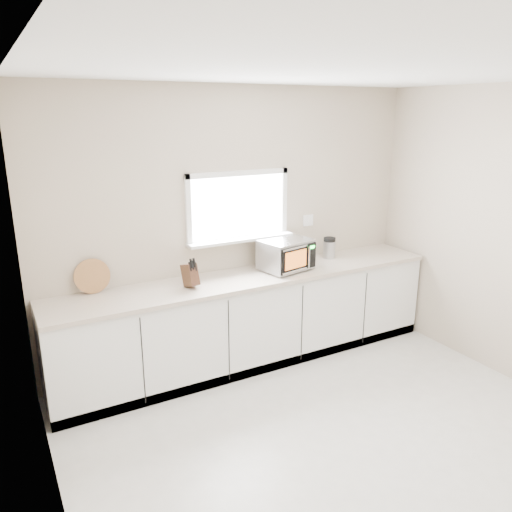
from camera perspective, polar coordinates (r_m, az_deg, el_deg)
ground at (r=4.04m, az=11.94°, el=-21.59°), size 4.00×4.00×0.00m
back_wall at (r=4.99m, az=-2.13°, el=3.60°), size 4.00×0.17×2.70m
cabinets at (r=5.02m, az=-0.49°, el=-7.39°), size 3.92×0.60×0.88m
countertop at (r=4.85m, az=-0.44°, el=-2.45°), size 3.92×0.64×0.04m
microwave at (r=4.97m, az=3.46°, el=0.21°), size 0.54×0.47×0.31m
knife_block at (r=4.53m, az=-7.53°, el=-2.10°), size 0.13×0.21×0.28m
cutting_board at (r=4.57m, az=-18.21°, el=-2.20°), size 0.31×0.07×0.31m
coffee_grinder at (r=5.44m, az=8.37°, el=0.94°), size 0.17×0.17×0.23m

